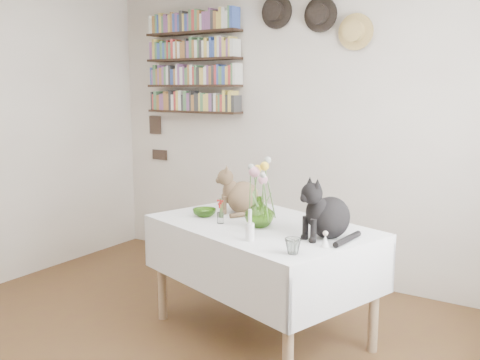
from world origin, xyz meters
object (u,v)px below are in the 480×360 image
Objects in this scene: bookshelf_unit at (193,64)px; flower_vase at (259,212)px; tabby_cat at (243,189)px; dining_table at (261,252)px; black_cat at (330,206)px.

flower_vase is at bearing -39.94° from bookshelf_unit.
tabby_cat is 0.41m from flower_vase.
bookshelf_unit is at bearing 141.15° from dining_table.
black_cat is (0.49, -0.05, 0.37)m from dining_table.
black_cat is 2.42m from bookshelf_unit.
black_cat reaches higher than dining_table.
tabby_cat is 0.91× the size of black_cat.
black_cat is 0.37× the size of bookshelf_unit.
flower_vase is 0.19× the size of bookshelf_unit.
flower_vase is at bearing -149.33° from black_cat.
dining_table is at bearing 15.16° from tabby_cat.
dining_table is 8.30× the size of flower_vase.
dining_table is 2.21m from bookshelf_unit.
tabby_cat is (-0.28, 0.21, 0.36)m from dining_table.
black_cat reaches higher than flower_vase.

